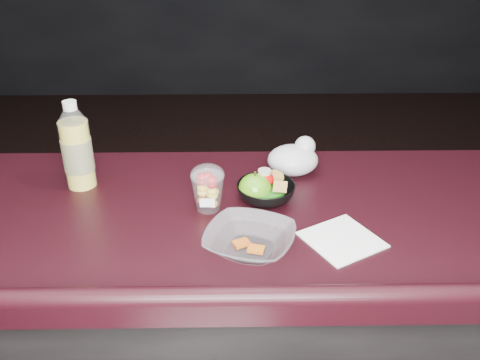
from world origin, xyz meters
name	(u,v)px	position (x,y,z in m)	size (l,w,h in m)	color
counter	(231,351)	(0.00, 0.30, 0.51)	(4.06, 0.71, 1.02)	black
lemonade_bottle	(77,152)	(-0.42, 0.45, 1.13)	(0.08, 0.08, 0.25)	yellow
fruit_cup	(208,187)	(-0.05, 0.32, 1.08)	(0.09, 0.09, 0.13)	white
green_apple	(255,189)	(0.07, 0.35, 1.06)	(0.09, 0.09, 0.09)	#34790E
plastic_bag	(294,158)	(0.19, 0.51, 1.07)	(0.15, 0.12, 0.11)	silver
snack_bowl	(265,191)	(0.10, 0.36, 1.05)	(0.21, 0.21, 0.09)	black
takeout_bowl	(250,241)	(0.05, 0.13, 1.05)	(0.26, 0.26, 0.05)	silver
paper_napkin	(342,240)	(0.27, 0.17, 1.02)	(0.16, 0.16, 0.00)	white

